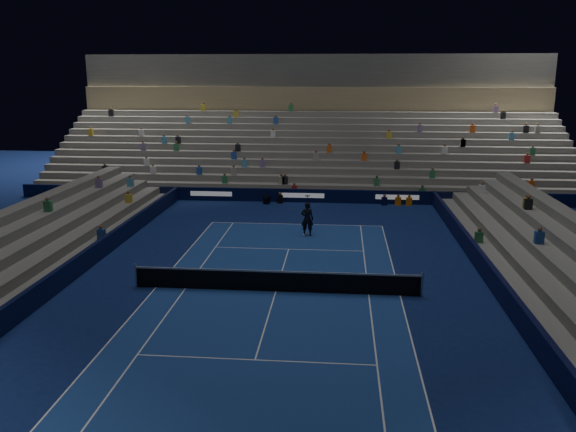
# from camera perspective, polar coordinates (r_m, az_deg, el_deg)

# --- Properties ---
(ground) EXTENTS (90.00, 90.00, 0.00)m
(ground) POSITION_cam_1_polar(r_m,az_deg,el_deg) (26.12, -1.20, -7.42)
(ground) COLOR #0D1B50
(ground) RESTS_ON ground
(court_surface) EXTENTS (10.97, 23.77, 0.01)m
(court_surface) POSITION_cam_1_polar(r_m,az_deg,el_deg) (26.12, -1.20, -7.41)
(court_surface) COLOR navy
(court_surface) RESTS_ON ground
(sponsor_barrier_far) EXTENTS (44.00, 0.25, 1.00)m
(sponsor_barrier_far) POSITION_cam_1_polar(r_m,az_deg,el_deg) (43.71, 1.49, 2.01)
(sponsor_barrier_far) COLOR black
(sponsor_barrier_far) RESTS_ON ground
(sponsor_barrier_east) EXTENTS (0.25, 37.00, 1.00)m
(sponsor_barrier_east) POSITION_cam_1_polar(r_m,az_deg,el_deg) (26.72, 20.09, -6.66)
(sponsor_barrier_east) COLOR black
(sponsor_barrier_east) RESTS_ON ground
(sponsor_barrier_west) EXTENTS (0.25, 37.00, 1.00)m
(sponsor_barrier_west) POSITION_cam_1_polar(r_m,az_deg,el_deg) (28.65, -20.96, -5.37)
(sponsor_barrier_west) COLOR black
(sponsor_barrier_west) RESTS_ON ground
(grandstand_main) EXTENTS (44.00, 15.20, 11.20)m
(grandstand_main) POSITION_cam_1_polar(r_m,az_deg,el_deg) (52.51, 2.18, 7.19)
(grandstand_main) COLOR slate
(grandstand_main) RESTS_ON ground
(tennis_net) EXTENTS (12.90, 0.10, 1.10)m
(tennis_net) POSITION_cam_1_polar(r_m,az_deg,el_deg) (25.94, -1.21, -6.39)
(tennis_net) COLOR #B2B2B7
(tennis_net) RESTS_ON ground
(tennis_player) EXTENTS (0.78, 0.53, 2.06)m
(tennis_player) POSITION_cam_1_polar(r_m,az_deg,el_deg) (34.58, 1.90, -0.28)
(tennis_player) COLOR black
(tennis_player) RESTS_ON ground
(broadcast_camera) EXTENTS (0.49, 0.90, 0.56)m
(broadcast_camera) POSITION_cam_1_polar(r_m,az_deg,el_deg) (43.27, -2.11, 1.60)
(broadcast_camera) COLOR black
(broadcast_camera) RESTS_ON ground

